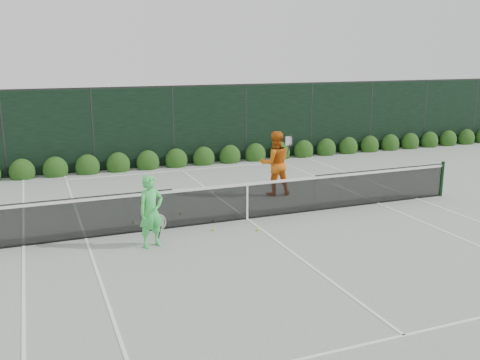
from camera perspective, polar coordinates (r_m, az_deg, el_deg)
name	(u,v)px	position (r m, az deg, el deg)	size (l,w,h in m)	color
ground	(247,219)	(14.10, 0.77, -4.19)	(80.00, 80.00, 0.00)	gray
tennis_net	(246,200)	(13.94, 0.68, -2.12)	(12.90, 0.10, 1.07)	black
player_woman	(151,211)	(12.09, -9.45, -3.33)	(0.70, 0.56, 1.64)	#3FD658
player_man	(275,163)	(16.30, 3.76, 1.80)	(1.05, 0.87, 1.97)	#D76312
court_lines	(247,219)	(14.10, 0.77, -4.17)	(11.03, 23.83, 0.01)	white
windscreen_fence	(296,187)	(11.32, 6.02, -0.73)	(32.00, 21.07, 3.06)	black
hedge_row	(176,161)	(20.63, -6.81, 2.07)	(31.66, 0.65, 0.94)	#10330E
tennis_balls	(199,223)	(13.74, -4.43, -4.56)	(2.79, 2.10, 0.07)	#BAD62F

